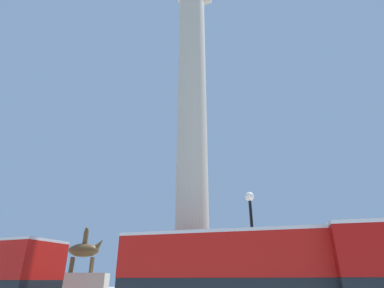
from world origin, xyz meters
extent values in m
cylinder|color=#ADA593|center=(0.00, 0.00, 13.07)|extent=(1.91, 1.91, 21.16)
cube|color=black|center=(3.96, -4.25, 2.41)|extent=(10.29, 2.89, 0.55)
cube|color=#B7140F|center=(3.96, -4.25, 3.42)|extent=(10.29, 2.94, 1.47)
cube|color=silver|center=(3.96, -4.25, 4.22)|extent=(10.29, 2.94, 0.12)
ellipsoid|color=brown|center=(-9.54, 3.47, 4.60)|extent=(2.38, 1.78, 0.95)
cone|color=brown|center=(-8.59, 3.91, 5.03)|extent=(1.05, 0.86, 1.00)
cylinder|color=brown|center=(-9.54, 3.47, 5.52)|extent=(0.36, 0.36, 0.90)
sphere|color=brown|center=(-9.54, 3.47, 6.11)|extent=(0.28, 0.28, 0.28)
cylinder|color=brown|center=(-9.01, 4.00, 3.59)|extent=(0.20, 0.20, 1.07)
cylinder|color=brown|center=(-8.79, 3.53, 3.59)|extent=(0.20, 0.20, 1.07)
cylinder|color=brown|center=(-10.28, 3.42, 3.59)|extent=(0.20, 0.20, 1.07)
cylinder|color=brown|center=(-10.06, 2.94, 3.59)|extent=(0.20, 0.20, 1.07)
cylinder|color=black|center=(3.50, -1.63, 3.05)|extent=(0.14, 0.14, 6.11)
sphere|color=white|center=(3.50, -1.63, 6.33)|extent=(0.45, 0.45, 0.45)
camera|label=1|loc=(5.31, -16.18, 2.63)|focal=28.00mm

